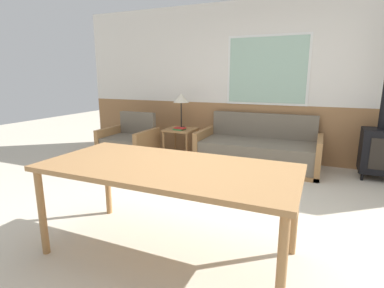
{
  "coord_description": "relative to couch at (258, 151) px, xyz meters",
  "views": [
    {
      "loc": [
        0.94,
        -2.65,
        1.46
      ],
      "look_at": [
        -0.66,
        1.02,
        0.55
      ],
      "focal_mm": 28.0,
      "sensor_mm": 36.0,
      "label": 1
    }
  ],
  "objects": [
    {
      "name": "ground_plane",
      "position": [
        -0.03,
        -2.13,
        -0.25
      ],
      "size": [
        16.0,
        16.0,
        0.0
      ],
      "primitive_type": "plane",
      "color": "beige"
    },
    {
      "name": "wall_back",
      "position": [
        -0.03,
        0.5,
        1.1
      ],
      "size": [
        7.2,
        0.09,
        2.7
      ],
      "color": "#996B42",
      "rests_on": "ground_plane"
    },
    {
      "name": "couch",
      "position": [
        0.0,
        0.0,
        0.0
      ],
      "size": [
        1.93,
        0.88,
        0.84
      ],
      "color": "#9E7042",
      "rests_on": "ground_plane"
    },
    {
      "name": "armchair",
      "position": [
        -2.22,
        -0.44,
        -0.0
      ],
      "size": [
        0.87,
        0.76,
        0.81
      ],
      "rotation": [
        0.0,
        0.0,
        0.16
      ],
      "color": "#9E7042",
      "rests_on": "ground_plane"
    },
    {
      "name": "side_table",
      "position": [
        -1.38,
        -0.04,
        0.19
      ],
      "size": [
        0.51,
        0.51,
        0.54
      ],
      "color": "#9E7042",
      "rests_on": "ground_plane"
    },
    {
      "name": "table_lamp",
      "position": [
        -1.41,
        0.05,
        0.81
      ],
      "size": [
        0.28,
        0.28,
        0.62
      ],
      "color": "black",
      "rests_on": "side_table"
    },
    {
      "name": "book_stack",
      "position": [
        -1.35,
        -0.13,
        0.3
      ],
      "size": [
        0.2,
        0.17,
        0.04
      ],
      "color": "#2D7F3D",
      "rests_on": "side_table"
    },
    {
      "name": "dining_table",
      "position": [
        -0.17,
        -2.78,
        0.45
      ],
      "size": [
        2.03,
        0.95,
        0.77
      ],
      "color": "#9E7042",
      "rests_on": "ground_plane"
    },
    {
      "name": "wood_stove",
      "position": [
        1.71,
        0.11,
        0.31
      ],
      "size": [
        0.49,
        0.44,
        2.3
      ],
      "color": "black",
      "rests_on": "ground_plane"
    }
  ]
}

